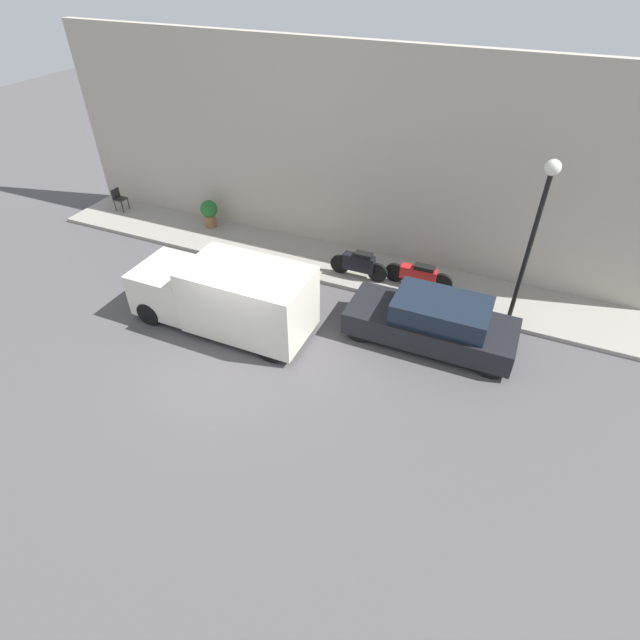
% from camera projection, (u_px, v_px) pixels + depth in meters
% --- Properties ---
extents(ground_plane, '(60.00, 60.00, 0.00)m').
position_uv_depth(ground_plane, '(243.00, 351.00, 12.95)').
color(ground_plane, '#514F51').
extents(sidewalk, '(2.28, 19.54, 0.13)m').
position_uv_depth(sidewalk, '(318.00, 260.00, 16.39)').
color(sidewalk, gray).
rests_on(sidewalk, ground_plane).
extents(building_facade, '(0.30, 19.54, 6.36)m').
position_uv_depth(building_facade, '(335.00, 154.00, 15.41)').
color(building_facade, '#B2A899').
rests_on(building_facade, ground_plane).
extents(parked_car, '(1.70, 4.32, 1.35)m').
position_uv_depth(parked_car, '(433.00, 322.00, 12.87)').
color(parked_car, black).
rests_on(parked_car, ground_plane).
extents(delivery_van, '(1.87, 4.94, 1.94)m').
position_uv_depth(delivery_van, '(224.00, 295.00, 13.22)').
color(delivery_van, silver).
rests_on(delivery_van, ground_plane).
extents(motorcycle_black, '(0.30, 1.84, 0.87)m').
position_uv_depth(motorcycle_black, '(359.00, 264.00, 15.21)').
color(motorcycle_black, black).
rests_on(motorcycle_black, sidewalk).
extents(motorcycle_red, '(0.30, 2.05, 0.75)m').
position_uv_depth(motorcycle_red, '(419.00, 275.00, 14.83)').
color(motorcycle_red, '#B21E1E').
rests_on(motorcycle_red, sidewalk).
extents(streetlamp, '(0.38, 0.38, 4.45)m').
position_uv_depth(streetlamp, '(539.00, 214.00, 11.97)').
color(streetlamp, black).
rests_on(streetlamp, sidewalk).
extents(potted_plant, '(0.61, 0.61, 0.99)m').
position_uv_depth(potted_plant, '(209.00, 212.00, 17.81)').
color(potted_plant, brown).
rests_on(potted_plant, sidewalk).
extents(cafe_chair, '(0.40, 0.40, 0.82)m').
position_uv_depth(cafe_chair, '(119.00, 198.00, 18.96)').
color(cafe_chair, '#262626').
rests_on(cafe_chair, sidewalk).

